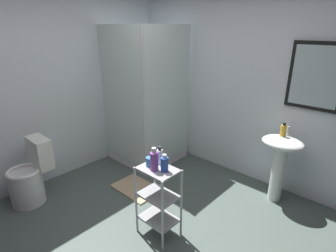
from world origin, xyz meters
TOP-DOWN VIEW (x-y plane):
  - ground_plane at (0.00, 0.00)m, footprint 4.20×4.20m
  - wall_back at (0.01, 1.85)m, footprint 4.20×0.14m
  - wall_left at (-1.85, 0.00)m, footprint 0.10×4.20m
  - shower_stall at (-1.23, 1.18)m, footprint 0.92×0.92m
  - pedestal_sink at (0.64, 1.52)m, footprint 0.46×0.37m
  - sink_faucet at (0.64, 1.64)m, footprint 0.03×0.03m
  - toilet at (-1.48, -0.46)m, footprint 0.37×0.49m
  - storage_cart at (0.02, 0.16)m, footprint 0.38×0.28m
  - hand_soap_bottle at (0.62, 1.55)m, footprint 0.06×0.06m
  - conditioner_bottle_purple at (0.01, 0.12)m, footprint 0.07×0.07m
  - shampoo_bottle_blue at (0.09, 0.17)m, footprint 0.07×0.07m
  - lotion_bottle_white at (-0.05, 0.25)m, footprint 0.06×0.06m
  - rinse_cup at (-0.08, 0.15)m, footprint 0.08×0.08m
  - bath_mat at (-0.75, 0.53)m, footprint 0.60×0.40m

SIDE VIEW (x-z plane):
  - ground_plane at x=0.00m, z-range -0.02..0.00m
  - bath_mat at x=-0.75m, z-range 0.00..0.02m
  - toilet at x=-1.48m, z-range -0.07..0.69m
  - storage_cart at x=0.02m, z-range 0.07..0.81m
  - shower_stall at x=-1.23m, z-range -0.54..1.46m
  - pedestal_sink at x=0.64m, z-range 0.17..0.98m
  - rinse_cup at x=-0.08m, z-range 0.74..0.83m
  - shampoo_bottle_blue at x=0.09m, z-range 0.73..0.90m
  - lotion_bottle_white at x=-0.05m, z-range 0.73..0.90m
  - conditioner_bottle_purple at x=0.01m, z-range 0.72..0.95m
  - sink_faucet at x=0.64m, z-range 0.81..0.91m
  - hand_soap_bottle at x=0.62m, z-range 0.80..0.96m
  - wall_left at x=-1.85m, z-range 0.00..2.50m
  - wall_back at x=0.01m, z-range 0.00..2.50m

